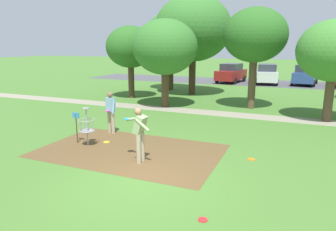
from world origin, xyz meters
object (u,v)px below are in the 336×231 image
at_px(tree_mid_left, 334,51).
at_px(tree_mid_center, 171,33).
at_px(frisbee_near_basket, 106,142).
at_px(frisbee_mid_grass, 251,159).
at_px(player_throwing, 111,110).
at_px(tree_far_right, 165,47).
at_px(disc_golf_basket, 86,125).
at_px(parked_car_center_left, 266,74).
at_px(frisbee_by_tee, 203,220).
at_px(tree_mid_right, 130,47).
at_px(parked_car_center_right, 305,75).
at_px(parked_car_leftmost, 231,73).
at_px(tree_near_right, 255,36).
at_px(player_foreground_watching, 140,131).
at_px(tree_near_left, 193,29).

bearing_deg(tree_mid_left, tree_mid_center, 147.39).
relative_size(frisbee_near_basket, frisbee_mid_grass, 1.06).
relative_size(player_throwing, tree_far_right, 0.34).
relative_size(disc_golf_basket, parked_car_center_left, 0.31).
xyz_separation_m(frisbee_by_tee, tree_mid_right, (-8.95, 12.90, 3.41)).
height_order(tree_mid_left, parked_car_center_right, tree_mid_left).
bearing_deg(tree_mid_center, tree_mid_left, -32.61).
bearing_deg(player_throwing, frisbee_mid_grass, -8.56).
bearing_deg(disc_golf_basket, tree_mid_right, 110.44).
bearing_deg(parked_car_leftmost, parked_car_center_right, 6.29).
distance_m(player_throwing, parked_car_center_right, 21.88).
bearing_deg(tree_far_right, tree_near_right, 17.01).
bearing_deg(parked_car_center_right, tree_mid_center, -142.76).
distance_m(player_throwing, tree_far_right, 6.54).
relative_size(frisbee_mid_grass, tree_far_right, 0.05).
relative_size(player_throwing, tree_mid_right, 0.35).
bearing_deg(tree_mid_left, frisbee_near_basket, -138.58).
xyz_separation_m(player_foreground_watching, frisbee_mid_grass, (3.16, 1.54, -0.98)).
distance_m(disc_golf_basket, player_foreground_watching, 2.68).
relative_size(parked_car_leftmost, parked_car_center_left, 1.01).
bearing_deg(tree_near_left, tree_mid_left, -32.15).
bearing_deg(tree_far_right, frisbee_by_tee, -63.02).
xyz_separation_m(tree_mid_left, tree_mid_center, (-10.95, 7.01, 1.22)).
xyz_separation_m(frisbee_near_basket, tree_mid_center, (-3.11, 13.93, 4.50)).
distance_m(disc_golf_basket, parked_car_leftmost, 21.49).
relative_size(tree_near_right, parked_car_center_right, 1.28).
height_order(frisbee_by_tee, tree_mid_left, tree_mid_left).
bearing_deg(parked_car_center_left, tree_mid_right, -123.14).
bearing_deg(player_foreground_watching, tree_mid_center, 108.89).
height_order(player_foreground_watching, parked_car_center_right, parked_car_center_right).
xyz_separation_m(disc_golf_basket, player_foreground_watching, (2.58, -0.72, 0.23)).
relative_size(tree_near_left, parked_car_center_left, 1.60).
bearing_deg(tree_near_left, parked_car_center_right, 50.09).
xyz_separation_m(frisbee_near_basket, frisbee_by_tee, (4.82, -3.65, 0.00)).
distance_m(player_throwing, tree_mid_center, 13.51).
xyz_separation_m(player_foreground_watching, parked_car_center_right, (4.99, 22.93, -0.06)).
distance_m(tree_near_left, tree_mid_right, 4.75).
distance_m(disc_golf_basket, tree_mid_left, 11.47).
bearing_deg(tree_mid_left, parked_car_center_left, 106.20).
bearing_deg(tree_far_right, tree_mid_center, 109.60).
bearing_deg(frisbee_near_basket, tree_near_right, 64.94).
bearing_deg(tree_mid_center, parked_car_center_left, 47.08).
xyz_separation_m(frisbee_by_tee, tree_near_right, (-0.77, 12.31, 4.06)).
relative_size(disc_golf_basket, player_throwing, 0.81).
distance_m(disc_golf_basket, parked_car_center_left, 22.17).
relative_size(frisbee_near_basket, tree_near_left, 0.03).
bearing_deg(tree_near_left, player_throwing, -88.86).
height_order(frisbee_mid_grass, tree_near_right, tree_near_right).
distance_m(player_foreground_watching, frisbee_near_basket, 2.63).
distance_m(player_throwing, parked_car_leftmost, 19.81).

